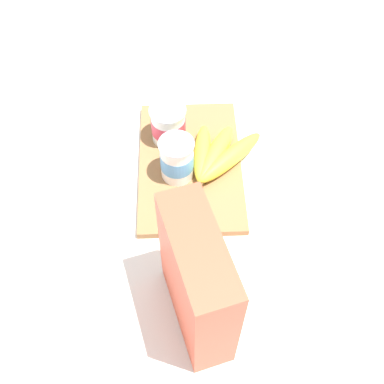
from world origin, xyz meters
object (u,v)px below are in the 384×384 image
banana_bunch (217,155)px  cereal_box (198,283)px  yogurt_cup_front (177,159)px  cutting_board (190,164)px  yogurt_cup_back (168,124)px

banana_bunch → cereal_box: bearing=170.4°
yogurt_cup_front → cutting_board: bearing=-41.7°
yogurt_cup_back → yogurt_cup_front: bearing=-170.7°
yogurt_cup_front → yogurt_cup_back: (0.10, 0.02, -0.01)m
cereal_box → banana_bunch: 0.34m
yogurt_cup_front → cereal_box: bearing=-174.4°
cereal_box → yogurt_cup_back: (0.39, 0.05, -0.07)m
cereal_box → yogurt_cup_front: size_ratio=2.61×
banana_bunch → cutting_board: bearing=91.9°
cereal_box → banana_bunch: size_ratio=1.46×
cutting_board → yogurt_cup_back: (0.07, 0.04, 0.05)m
yogurt_cup_front → yogurt_cup_back: 0.10m
cutting_board → cereal_box: bearing=-179.7°
cutting_board → cereal_box: cereal_box is taller
banana_bunch → yogurt_cup_front: bearing=110.9°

